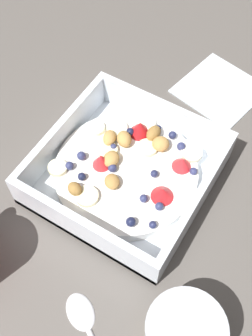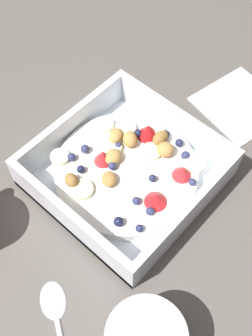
% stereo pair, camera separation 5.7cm
% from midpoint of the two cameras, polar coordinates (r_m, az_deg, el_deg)
% --- Properties ---
extents(ground_plane, '(2.40, 2.40, 0.00)m').
position_cam_midpoint_polar(ground_plane, '(0.60, 0.94, -1.63)').
color(ground_plane, '#56514C').
extents(fruit_bowl, '(0.22, 0.22, 0.06)m').
position_cam_midpoint_polar(fruit_bowl, '(0.58, 2.92, -0.61)').
color(fruit_bowl, white).
rests_on(fruit_bowl, ground).
extents(spoon, '(0.11, 0.16, 0.01)m').
position_cam_midpoint_polar(spoon, '(0.53, -6.06, -20.27)').
color(spoon, silver).
rests_on(spoon, ground).
extents(folded_napkin, '(0.14, 0.14, 0.01)m').
position_cam_midpoint_polar(folded_napkin, '(0.71, 17.52, 8.08)').
color(folded_napkin, silver).
rests_on(folded_napkin, ground).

